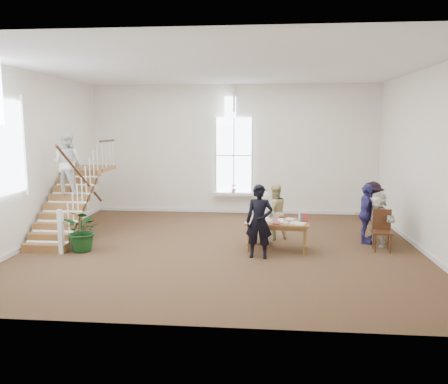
# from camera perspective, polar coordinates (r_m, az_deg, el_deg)

# --- Properties ---
(ground) EXTENTS (10.00, 10.00, 0.00)m
(ground) POSITION_cam_1_polar(r_m,az_deg,el_deg) (11.35, -0.22, -7.18)
(ground) COLOR #3F2B18
(ground) RESTS_ON ground
(room_shell) EXTENTS (10.49, 10.00, 10.00)m
(room_shell) POSITION_cam_1_polar(r_m,az_deg,el_deg) (15.53, 1.26, -1.29)
(room_shell) COLOR white
(room_shell) RESTS_ON ground
(staircase) EXTENTS (1.10, 4.10, 2.92)m
(staircase) POSITION_cam_1_polar(r_m,az_deg,el_deg) (12.87, -19.54, 1.58)
(staircase) COLOR brown
(staircase) RESTS_ON ground
(library_table) EXTENTS (1.64, 0.94, 0.80)m
(library_table) POSITION_cam_1_polar(r_m,az_deg,el_deg) (10.99, 7.05, -4.28)
(library_table) COLOR brown
(library_table) RESTS_ON ground
(police_officer) EXTENTS (0.68, 0.48, 1.75)m
(police_officer) POSITION_cam_1_polar(r_m,az_deg,el_deg) (10.30, 4.62, -3.86)
(police_officer) COLOR black
(police_officer) RESTS_ON ground
(elderly_woman) EXTENTS (0.69, 0.45, 1.39)m
(elderly_woman) POSITION_cam_1_polar(r_m,az_deg,el_deg) (11.56, 5.16, -3.36)
(elderly_woman) COLOR silver
(elderly_woman) RESTS_ON ground
(person_yellow) EXTENTS (0.91, 0.83, 1.53)m
(person_yellow) POSITION_cam_1_polar(r_m,az_deg,el_deg) (12.04, 6.59, -2.56)
(person_yellow) COLOR #C6BA7B
(person_yellow) RESTS_ON ground
(woman_cluster_a) EXTENTS (0.61, 1.00, 1.59)m
(woman_cluster_a) POSITION_cam_1_polar(r_m,az_deg,el_deg) (12.12, 18.06, -2.73)
(woman_cluster_a) COLOR navy
(woman_cluster_a) RESTS_ON ground
(woman_cluster_b) EXTENTS (0.92, 1.18, 1.60)m
(woman_cluster_b) POSITION_cam_1_polar(r_m,az_deg,el_deg) (12.61, 18.72, -2.30)
(woman_cluster_b) COLOR black
(woman_cluster_b) RESTS_ON ground
(woman_cluster_c) EXTENTS (1.05, 1.34, 1.42)m
(woman_cluster_c) POSITION_cam_1_polar(r_m,az_deg,el_deg) (12.01, 19.42, -3.31)
(woman_cluster_c) COLOR beige
(woman_cluster_c) RESTS_ON ground
(floor_plant) EXTENTS (1.20, 1.12, 1.07)m
(floor_plant) POSITION_cam_1_polar(r_m,az_deg,el_deg) (11.39, -17.91, -4.79)
(floor_plant) COLOR #113714
(floor_plant) RESTS_ON ground
(side_chair) EXTENTS (0.49, 0.49, 1.03)m
(side_chair) POSITION_cam_1_polar(r_m,az_deg,el_deg) (11.63, 19.96, -4.40)
(side_chair) COLOR #3B1C10
(side_chair) RESTS_ON ground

